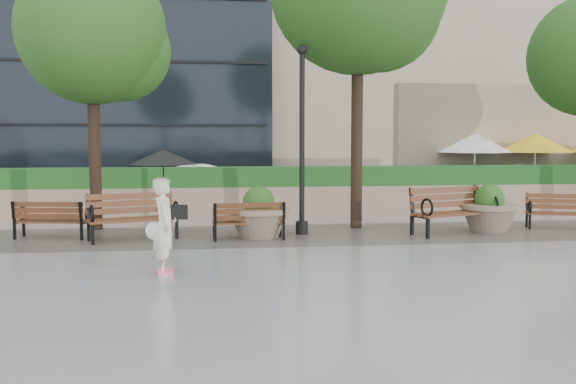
{
  "coord_description": "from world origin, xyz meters",
  "views": [
    {
      "loc": [
        -1.85,
        -11.22,
        2.24
      ],
      "look_at": [
        -0.24,
        1.64,
        1.1
      ],
      "focal_mm": 40.0,
      "sensor_mm": 36.0,
      "label": 1
    }
  ],
  "objects": [
    {
      "name": "planter_right",
      "position": [
        4.68,
        2.98,
        0.44
      ],
      "size": [
        1.33,
        1.33,
        1.12
      ],
      "color": "#7F6B56",
      "rests_on": "ground"
    },
    {
      "name": "cafe_hedge",
      "position": [
        9.0,
        7.8,
        0.45
      ],
      "size": [
        8.0,
        0.5,
        0.9
      ],
      "primitive_type": "cube",
      "color": "#1C4D19",
      "rests_on": "ground"
    },
    {
      "name": "bench_0",
      "position": [
        -5.23,
        3.14,
        0.25
      ],
      "size": [
        1.63,
        0.88,
        0.83
      ],
      "rotation": [
        0.0,
        0.0,
        2.97
      ],
      "color": "brown",
      "rests_on": "ground"
    },
    {
      "name": "patio_umb_yellow_a",
      "position": [
        8.97,
        8.94,
        1.99
      ],
      "size": [
        2.5,
        2.5,
        2.3
      ],
      "color": "black",
      "rests_on": "ground"
    },
    {
      "name": "tree_0",
      "position": [
        -4.35,
        4.51,
        4.56
      ],
      "size": [
        3.53,
        3.44,
        6.41
      ],
      "color": "black",
      "rests_on": "ground"
    },
    {
      "name": "bench_3",
      "position": [
        3.67,
        2.66,
        0.32
      ],
      "size": [
        2.12,
        1.4,
        1.06
      ],
      "rotation": [
        0.0,
        0.0,
        0.34
      ],
      "color": "brown",
      "rests_on": "ground"
    },
    {
      "name": "car_right",
      "position": [
        -1.77,
        10.18,
        0.65
      ],
      "size": [
        4.11,
        2.04,
        1.29
      ],
      "primitive_type": "imported",
      "rotation": [
        0.0,
        0.0,
        1.75
      ],
      "color": "silver",
      "rests_on": "ground"
    },
    {
      "name": "bench_1",
      "position": [
        -3.45,
        2.71,
        0.3
      ],
      "size": [
        1.99,
        1.29,
        1.0
      ],
      "rotation": [
        0.0,
        0.0,
        0.32
      ],
      "color": "brown",
      "rests_on": "ground"
    },
    {
      "name": "pedestrian",
      "position": [
        -2.56,
        -0.81,
        1.23
      ],
      "size": [
        1.1,
        1.1,
        2.02
      ],
      "rotation": [
        0.0,
        0.0,
        1.7
      ],
      "color": "#ECE6C7",
      "rests_on": "ground"
    },
    {
      "name": "lamppost",
      "position": [
        0.26,
        3.08,
        1.89
      ],
      "size": [
        0.28,
        0.28,
        4.27
      ],
      "color": "black",
      "rests_on": "ground"
    },
    {
      "name": "ground",
      "position": [
        0.0,
        0.0,
        0.0
      ],
      "size": [
        100.0,
        100.0,
        0.0
      ],
      "primitive_type": "plane",
      "color": "gray",
      "rests_on": "ground"
    },
    {
      "name": "patio_umb_white",
      "position": [
        6.89,
        8.98,
        1.99
      ],
      "size": [
        2.5,
        2.5,
        2.3
      ],
      "color": "black",
      "rests_on": "ground"
    },
    {
      "name": "cafe_wall",
      "position": [
        9.5,
        10.0,
        2.0
      ],
      "size": [
        10.0,
        0.6,
        4.0
      ],
      "primitive_type": "cube",
      "color": "tan",
      "rests_on": "ground"
    },
    {
      "name": "bench_2",
      "position": [
        -0.99,
        2.45,
        0.25
      ],
      "size": [
        1.57,
        0.69,
        0.82
      ],
      "rotation": [
        0.0,
        0.0,
        3.19
      ],
      "color": "brown",
      "rests_on": "ground"
    },
    {
      "name": "asphalt_street",
      "position": [
        0.0,
        11.0,
        0.0
      ],
      "size": [
        40.0,
        7.0,
        0.0
      ],
      "primitive_type": "cube",
      "color": "black",
      "rests_on": "ground"
    },
    {
      "name": "bench_4",
      "position": [
        6.55,
        3.1,
        0.25
      ],
      "size": [
        1.66,
        1.08,
        0.84
      ],
      "rotation": [
        0.0,
        0.0,
        -0.32
      ],
      "color": "brown",
      "rests_on": "ground"
    },
    {
      "name": "planter_left",
      "position": [
        -0.75,
        2.73,
        0.45
      ],
      "size": [
        1.36,
        1.36,
        1.14
      ],
      "color": "#7F6B56",
      "rests_on": "ground"
    },
    {
      "name": "hedge_wall",
      "position": [
        0.0,
        7.0,
        0.66
      ],
      "size": [
        24.0,
        0.8,
        1.35
      ],
      "color": "#9A7D63",
      "rests_on": "ground"
    },
    {
      "name": "cobble_strip",
      "position": [
        0.0,
        3.0,
        0.01
      ],
      "size": [
        28.0,
        3.2,
        0.01
      ],
      "primitive_type": "cube",
      "color": "#383330",
      "rests_on": "ground"
    }
  ]
}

